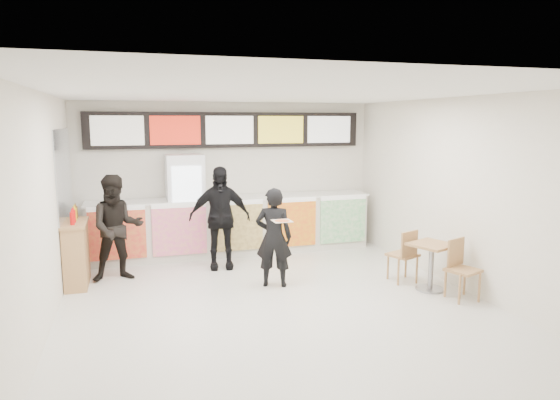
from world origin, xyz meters
name	(u,v)px	position (x,y,z in m)	size (l,w,h in m)	color
floor	(279,308)	(0.00, 0.00, 0.00)	(7.00, 7.00, 0.00)	beige
ceiling	(278,93)	(0.00, 0.00, 3.00)	(7.00, 7.00, 0.00)	white
wall_back	(229,177)	(0.00, 3.50, 1.50)	(6.00, 6.00, 0.00)	silver
wall_left	(40,216)	(-3.00, 0.00, 1.50)	(7.00, 7.00, 0.00)	silver
wall_right	(464,195)	(3.00, 0.00, 1.50)	(7.00, 7.00, 0.00)	silver
service_counter	(234,225)	(0.00, 3.09, 0.57)	(5.56, 0.77, 1.14)	silver
menu_board	(229,130)	(0.00, 3.41, 2.45)	(5.50, 0.14, 0.70)	black
drinks_fridge	(186,206)	(-0.93, 3.11, 1.00)	(0.70, 0.67, 2.00)	white
mirror_panel	(64,174)	(-2.99, 2.45, 1.75)	(0.01, 2.00, 1.50)	#B2B7BF
customer_main	(274,237)	(0.21, 0.95, 0.80)	(0.58, 0.38, 1.60)	black
customer_left	(117,228)	(-2.18, 2.00, 0.88)	(0.86, 0.67, 1.77)	black
customer_mid	(220,218)	(-0.44, 2.18, 0.92)	(1.08, 0.45, 1.84)	black
pizza_slice	(282,221)	(0.21, 0.50, 1.16)	(0.36, 0.36, 0.02)	beige
cafe_table	(431,258)	(2.50, 0.04, 0.52)	(0.94, 1.56, 0.89)	tan
condiment_ledge	(76,253)	(-2.82, 1.90, 0.53)	(0.38, 0.93, 1.24)	tan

